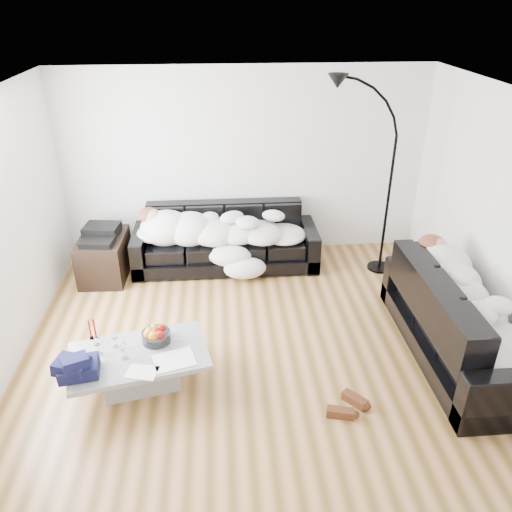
{
  "coord_description": "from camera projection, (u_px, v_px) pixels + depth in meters",
  "views": [
    {
      "loc": [
        -0.37,
        -4.39,
        3.41
      ],
      "look_at": [
        0.0,
        0.3,
        0.9
      ],
      "focal_mm": 35.0,
      "sensor_mm": 36.0,
      "label": 1
    }
  ],
  "objects": [
    {
      "name": "ground",
      "position": [
        258.0,
        341.0,
        5.49
      ],
      "size": [
        5.0,
        5.0,
        0.0
      ],
      "primitive_type": "plane",
      "color": "brown",
      "rests_on": "ground"
    },
    {
      "name": "wall_back",
      "position": [
        245.0,
        164.0,
        6.86
      ],
      "size": [
        5.0,
        0.02,
        2.6
      ],
      "primitive_type": "cube",
      "color": "silver",
      "rests_on": "ground"
    },
    {
      "name": "wall_right",
      "position": [
        504.0,
        226.0,
        5.05
      ],
      "size": [
        0.02,
        4.5,
        2.6
      ],
      "primitive_type": "cube",
      "color": "silver",
      "rests_on": "ground"
    },
    {
      "name": "ceiling",
      "position": [
        259.0,
        97.0,
        4.27
      ],
      "size": [
        5.0,
        5.0,
        0.0
      ],
      "primitive_type": "plane",
      "color": "white",
      "rests_on": "ground"
    },
    {
      "name": "sofa_back",
      "position": [
        225.0,
        238.0,
        6.83
      ],
      "size": [
        2.5,
        0.87,
        0.82
      ],
      "primitive_type": "cube",
      "color": "black",
      "rests_on": "ground"
    },
    {
      "name": "sofa_right",
      "position": [
        463.0,
        318.0,
        5.1
      ],
      "size": [
        0.96,
        2.23,
        0.9
      ],
      "primitive_type": "cube",
      "rotation": [
        0.0,
        0.0,
        1.57
      ],
      "color": "black",
      "rests_on": "ground"
    },
    {
      "name": "sleeper_back",
      "position": [
        225.0,
        225.0,
        6.68
      ],
      "size": [
        2.12,
        0.73,
        0.42
      ],
      "primitive_type": null,
      "color": "white",
      "rests_on": "sofa_back"
    },
    {
      "name": "sleeper_right",
      "position": [
        467.0,
        301.0,
        5.0
      ],
      "size": [
        0.81,
        1.91,
        0.47
      ],
      "primitive_type": null,
      "rotation": [
        0.0,
        0.0,
        1.57
      ],
      "color": "white",
      "rests_on": "sofa_right"
    },
    {
      "name": "teal_cushion",
      "position": [
        435.0,
        263.0,
        5.57
      ],
      "size": [
        0.42,
        0.38,
        0.2
      ],
      "primitive_type": "ellipsoid",
      "rotation": [
        0.0,
        0.0,
        0.24
      ],
      "color": "#0C5649",
      "rests_on": "sofa_right"
    },
    {
      "name": "coffee_table",
      "position": [
        141.0,
        369.0,
        4.8
      ],
      "size": [
        1.41,
        1.0,
        0.37
      ],
      "primitive_type": "cube",
      "rotation": [
        0.0,
        0.0,
        0.22
      ],
      "color": "#939699",
      "rests_on": "ground"
    },
    {
      "name": "fruit_bowl",
      "position": [
        156.0,
        334.0,
        4.84
      ],
      "size": [
        0.35,
        0.35,
        0.17
      ],
      "primitive_type": "cylinder",
      "rotation": [
        0.0,
        0.0,
        0.32
      ],
      "color": "white",
      "rests_on": "coffee_table"
    },
    {
      "name": "wine_glass_a",
      "position": [
        115.0,
        340.0,
        4.77
      ],
      "size": [
        0.09,
        0.09,
        0.16
      ],
      "primitive_type": "cylinder",
      "rotation": [
        0.0,
        0.0,
        -0.31
      ],
      "color": "white",
      "rests_on": "coffee_table"
    },
    {
      "name": "wine_glass_b",
      "position": [
        98.0,
        346.0,
        4.67
      ],
      "size": [
        0.08,
        0.08,
        0.18
      ],
      "primitive_type": "cylinder",
      "rotation": [
        0.0,
        0.0,
        0.12
      ],
      "color": "white",
      "rests_on": "coffee_table"
    },
    {
      "name": "wine_glass_c",
      "position": [
        123.0,
        351.0,
        4.61
      ],
      "size": [
        0.08,
        0.08,
        0.19
      ],
      "primitive_type": "cylinder",
      "rotation": [
        0.0,
        0.0,
        0.01
      ],
      "color": "white",
      "rests_on": "coffee_table"
    },
    {
      "name": "candle_left",
      "position": [
        90.0,
        330.0,
        4.87
      ],
      "size": [
        0.04,
        0.04,
        0.21
      ],
      "primitive_type": "cylinder",
      "rotation": [
        0.0,
        0.0,
        -0.05
      ],
      "color": "maroon",
      "rests_on": "coffee_table"
    },
    {
      "name": "candle_right",
      "position": [
        95.0,
        330.0,
        4.84
      ],
      "size": [
        0.06,
        0.06,
        0.24
      ],
      "primitive_type": "cylinder",
      "rotation": [
        0.0,
        0.0,
        0.34
      ],
      "color": "maroon",
      "rests_on": "coffee_table"
    },
    {
      "name": "newspaper_a",
      "position": [
        174.0,
        360.0,
        4.63
      ],
      "size": [
        0.44,
        0.38,
        0.01
      ],
      "primitive_type": "cube",
      "rotation": [
        0.0,
        0.0,
        0.28
      ],
      "color": "silver",
      "rests_on": "coffee_table"
    },
    {
      "name": "newspaper_b",
      "position": [
        142.0,
        372.0,
        4.48
      ],
      "size": [
        0.31,
        0.26,
        0.01
      ],
      "primitive_type": "cube",
      "rotation": [
        0.0,
        0.0,
        -0.25
      ],
      "color": "silver",
      "rests_on": "coffee_table"
    },
    {
      "name": "navy_jacket",
      "position": [
        71.0,
        361.0,
        4.35
      ],
      "size": [
        0.39,
        0.34,
        0.18
      ],
      "primitive_type": null,
      "rotation": [
        0.0,
        0.0,
        0.1
      ],
      "color": "black",
      "rests_on": "coffee_table"
    },
    {
      "name": "shoes",
      "position": [
        347.0,
        406.0,
        4.56
      ],
      "size": [
        0.51,
        0.46,
        0.1
      ],
      "primitive_type": null,
      "rotation": [
        0.0,
        0.0,
        -0.45
      ],
      "color": "#472311",
      "rests_on": "ground"
    },
    {
      "name": "av_cabinet",
      "position": [
        104.0,
        257.0,
        6.61
      ],
      "size": [
        0.6,
        0.85,
        0.57
      ],
      "primitive_type": "cube",
      "rotation": [
        0.0,
        0.0,
        -0.03
      ],
      "color": "black",
      "rests_on": "ground"
    },
    {
      "name": "stereo",
      "position": [
        101.0,
        233.0,
        6.45
      ],
      "size": [
        0.48,
        0.39,
        0.13
      ],
      "primitive_type": "cube",
      "rotation": [
        0.0,
        0.0,
        -0.12
      ],
      "color": "black",
      "rests_on": "av_cabinet"
    },
    {
      "name": "floor_lamp",
      "position": [
        389.0,
        191.0,
        6.4
      ],
      "size": [
        0.84,
        0.36,
        2.26
      ],
      "primitive_type": null,
      "rotation": [
        0.0,
        0.0,
        -0.04
      ],
      "color": "black",
      "rests_on": "ground"
    }
  ]
}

